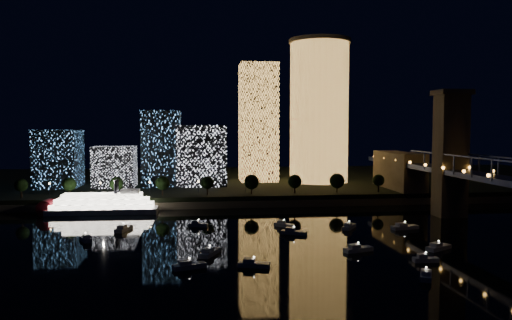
# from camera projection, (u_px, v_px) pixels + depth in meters

# --- Properties ---
(ground) EXTENTS (520.00, 520.00, 0.00)m
(ground) POSITION_uv_depth(u_px,v_px,m) (321.00, 252.00, 141.41)
(ground) COLOR black
(ground) RESTS_ON ground
(far_bank) EXTENTS (420.00, 160.00, 5.00)m
(far_bank) POSITION_uv_depth(u_px,v_px,m) (255.00, 182.00, 299.76)
(far_bank) COLOR black
(far_bank) RESTS_ON ground
(seawall) EXTENTS (420.00, 6.00, 3.00)m
(seawall) POSITION_uv_depth(u_px,v_px,m) (275.00, 203.00, 222.55)
(seawall) COLOR #6B5E4C
(seawall) RESTS_ON ground
(tower_cylindrical) EXTENTS (34.00, 34.00, 78.24)m
(tower_cylindrical) POSITION_uv_depth(u_px,v_px,m) (319.00, 111.00, 275.25)
(tower_cylindrical) COLOR #EAA54B
(tower_cylindrical) RESTS_ON far_bank
(tower_rectangular) EXTENTS (20.68, 20.68, 65.80)m
(tower_rectangular) POSITION_uv_depth(u_px,v_px,m) (258.00, 123.00, 280.75)
(tower_rectangular) COLOR #EAA54B
(tower_rectangular) RESTS_ON far_bank
(midrise_blocks) EXTENTS (95.33, 26.81, 38.85)m
(midrise_blocks) POSITION_uv_depth(u_px,v_px,m) (144.00, 155.00, 258.14)
(midrise_blocks) COLOR silver
(midrise_blocks) RESTS_ON far_bank
(riverboat) EXTENTS (47.77, 11.28, 14.31)m
(riverboat) POSITION_uv_depth(u_px,v_px,m) (98.00, 205.00, 204.25)
(riverboat) COLOR silver
(riverboat) RESTS_ON ground
(motorboats) EXTENTS (114.00, 72.94, 2.78)m
(motorboats) POSITION_uv_depth(u_px,v_px,m) (289.00, 241.00, 151.53)
(motorboats) COLOR silver
(motorboats) RESTS_ON ground
(esplanade_trees) EXTENTS (165.56, 6.96, 8.98)m
(esplanade_trees) POSITION_uv_depth(u_px,v_px,m) (216.00, 182.00, 224.78)
(esplanade_trees) COLOR black
(esplanade_trees) RESTS_ON far_bank
(street_lamps) EXTENTS (132.70, 0.70, 5.65)m
(street_lamps) POSITION_uv_depth(u_px,v_px,m) (198.00, 184.00, 229.90)
(street_lamps) COLOR black
(street_lamps) RESTS_ON far_bank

